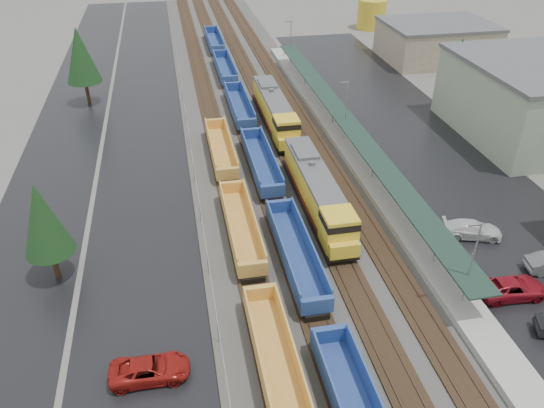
{
  "coord_description": "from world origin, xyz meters",
  "views": [
    {
      "loc": [
        -10.99,
        -7.32,
        29.08
      ],
      "look_at": [
        -2.7,
        34.61,
        2.0
      ],
      "focal_mm": 35.0,
      "sensor_mm": 36.0,
      "label": 1
    }
  ],
  "objects_px": {
    "locomotive_trail": "(275,111)",
    "parked_car_west_c": "(150,370)",
    "well_string_blue": "(261,162)",
    "storage_tank": "(371,14)",
    "well_string_yellow": "(277,363)",
    "parked_car_east_b": "(512,288)",
    "locomotive_lead": "(318,193)",
    "parked_car_east_c": "(472,230)"
  },
  "relations": [
    {
      "from": "well_string_yellow",
      "to": "locomotive_lead",
      "type": "bearing_deg",
      "value": 67.04
    },
    {
      "from": "storage_tank",
      "to": "parked_car_east_c",
      "type": "xyz_separation_m",
      "value": [
        -17.36,
        -74.49,
        -2.18
      ]
    },
    {
      "from": "well_string_blue",
      "to": "parked_car_east_b",
      "type": "bearing_deg",
      "value": -56.44
    },
    {
      "from": "locomotive_trail",
      "to": "parked_car_east_b",
      "type": "xyz_separation_m",
      "value": [
        12.11,
        -35.76,
        -1.54
      ]
    },
    {
      "from": "parked_car_east_b",
      "to": "parked_car_east_c",
      "type": "relative_size",
      "value": 1.02
    },
    {
      "from": "parked_car_west_c",
      "to": "locomotive_lead",
      "type": "bearing_deg",
      "value": -42.48
    },
    {
      "from": "well_string_blue",
      "to": "storage_tank",
      "type": "bearing_deg",
      "value": 59.45
    },
    {
      "from": "parked_car_west_c",
      "to": "well_string_yellow",
      "type": "bearing_deg",
      "value": -99.2
    },
    {
      "from": "well_string_blue",
      "to": "parked_car_west_c",
      "type": "distance_m",
      "value": 29.64
    },
    {
      "from": "storage_tank",
      "to": "parked_car_east_b",
      "type": "xyz_separation_m",
      "value": [
        -18.3,
        -82.56,
        -2.2
      ]
    },
    {
      "from": "well_string_blue",
      "to": "storage_tank",
      "type": "distance_m",
      "value": 67.7
    },
    {
      "from": "storage_tank",
      "to": "parked_car_west_c",
      "type": "height_order",
      "value": "storage_tank"
    },
    {
      "from": "well_string_blue",
      "to": "parked_car_east_c",
      "type": "relative_size",
      "value": 21.41
    },
    {
      "from": "locomotive_lead",
      "to": "parked_car_east_b",
      "type": "distance_m",
      "value": 19.15
    },
    {
      "from": "parked_car_west_c",
      "to": "parked_car_east_b",
      "type": "xyz_separation_m",
      "value": [
        28.47,
        2.66,
        0.03
      ]
    },
    {
      "from": "locomotive_trail",
      "to": "parked_car_east_c",
      "type": "bearing_deg",
      "value": -64.78
    },
    {
      "from": "locomotive_trail",
      "to": "well_string_yellow",
      "type": "relative_size",
      "value": 0.24
    },
    {
      "from": "locomotive_trail",
      "to": "parked_car_east_c",
      "type": "xyz_separation_m",
      "value": [
        13.04,
        -27.69,
        -1.52
      ]
    },
    {
      "from": "storage_tank",
      "to": "parked_car_east_c",
      "type": "height_order",
      "value": "storage_tank"
    },
    {
      "from": "locomotive_lead",
      "to": "locomotive_trail",
      "type": "bearing_deg",
      "value": 90.0
    },
    {
      "from": "locomotive_lead",
      "to": "well_string_blue",
      "type": "height_order",
      "value": "locomotive_lead"
    },
    {
      "from": "locomotive_lead",
      "to": "locomotive_trail",
      "type": "relative_size",
      "value": 1.0
    },
    {
      "from": "well_string_yellow",
      "to": "parked_car_west_c",
      "type": "height_order",
      "value": "well_string_yellow"
    },
    {
      "from": "well_string_yellow",
      "to": "well_string_blue",
      "type": "height_order",
      "value": "well_string_blue"
    },
    {
      "from": "well_string_blue",
      "to": "well_string_yellow",
      "type": "bearing_deg",
      "value": -98.02
    },
    {
      "from": "storage_tank",
      "to": "locomotive_lead",
      "type": "bearing_deg",
      "value": -114.15
    },
    {
      "from": "locomotive_trail",
      "to": "parked_car_east_c",
      "type": "relative_size",
      "value": 3.49
    },
    {
      "from": "storage_tank",
      "to": "parked_car_east_b",
      "type": "bearing_deg",
      "value": -102.5
    },
    {
      "from": "parked_car_west_c",
      "to": "well_string_blue",
      "type": "bearing_deg",
      "value": -23.92
    },
    {
      "from": "well_string_yellow",
      "to": "storage_tank",
      "type": "xyz_separation_m",
      "value": [
        38.4,
        86.69,
        1.84
      ]
    },
    {
      "from": "parked_car_east_b",
      "to": "locomotive_trail",
      "type": "bearing_deg",
      "value": 22.11
    },
    {
      "from": "well_string_blue",
      "to": "parked_car_west_c",
      "type": "height_order",
      "value": "well_string_blue"
    },
    {
      "from": "well_string_blue",
      "to": "parked_car_east_b",
      "type": "height_order",
      "value": "well_string_blue"
    },
    {
      "from": "parked_car_east_b",
      "to": "parked_car_east_c",
      "type": "bearing_deg",
      "value": -3.18
    },
    {
      "from": "well_string_blue",
      "to": "parked_car_east_b",
      "type": "xyz_separation_m",
      "value": [
        16.11,
        -24.28,
        -0.38
      ]
    },
    {
      "from": "parked_car_west_c",
      "to": "parked_car_east_c",
      "type": "relative_size",
      "value": 0.98
    },
    {
      "from": "parked_car_east_b",
      "to": "parked_car_east_c",
      "type": "xyz_separation_m",
      "value": [
        0.93,
        8.07,
        0.02
      ]
    },
    {
      "from": "parked_car_west_c",
      "to": "parked_car_east_b",
      "type": "height_order",
      "value": "parked_car_east_b"
    },
    {
      "from": "locomotive_trail",
      "to": "parked_car_west_c",
      "type": "bearing_deg",
      "value": -113.07
    },
    {
      "from": "locomotive_lead",
      "to": "parked_car_west_c",
      "type": "distance_m",
      "value": 23.95
    },
    {
      "from": "parked_car_west_c",
      "to": "parked_car_east_c",
      "type": "xyz_separation_m",
      "value": [
        29.4,
        10.73,
        0.05
      ]
    },
    {
      "from": "locomotive_trail",
      "to": "well_string_yellow",
      "type": "bearing_deg",
      "value": -101.34
    }
  ]
}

